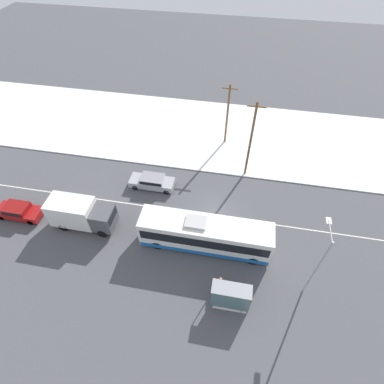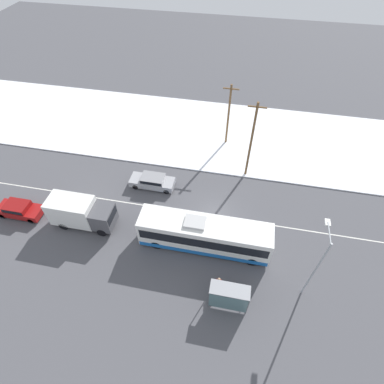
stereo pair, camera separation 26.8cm
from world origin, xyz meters
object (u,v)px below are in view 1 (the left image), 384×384
utility_pole_roadside (251,140)px  utility_pole_snowlot (227,114)px  box_truck (80,213)px  pedestrian_at_stop (220,282)px  parked_car_near_truck (18,211)px  bus_shelter (231,296)px  sedan_car (152,181)px  streetlamp (319,258)px  city_bus (205,234)px

utility_pole_roadside → utility_pole_snowlot: 6.13m
box_truck → pedestrian_at_stop: box_truck is taller
parked_car_near_truck → utility_pole_snowlot: utility_pole_snowlot is taller
utility_pole_snowlot → bus_shelter: bearing=-82.8°
sedan_car → parked_car_near_truck: size_ratio=1.08×
sedan_car → streetlamp: 18.18m
city_bus → box_truck: size_ratio=1.90×
sedan_car → city_bus: bearing=136.6°
city_bus → streetlamp: bearing=-16.3°
streetlamp → utility_pole_snowlot: utility_pole_snowlot is taller
city_bus → parked_car_near_truck: 18.62m
bus_shelter → box_truck: bearing=159.6°
city_bus → pedestrian_at_stop: bearing=-64.8°
utility_pole_roadside → bus_shelter: bearing=-91.0°
box_truck → sedan_car: 8.09m
streetlamp → utility_pole_snowlot: bearing=115.2°
sedan_car → utility_pole_snowlot: bearing=-126.9°
streetlamp → parked_car_near_truck: bearing=174.7°
parked_car_near_truck → utility_pole_roadside: bearing=25.2°
city_bus → utility_pole_roadside: (3.04, 10.19, 3.11)m
city_bus → utility_pole_roadside: size_ratio=1.27×
box_truck → utility_pole_roadside: (14.93, 9.99, 3.07)m
sedan_car → bus_shelter: size_ratio=1.56×
bus_shelter → streetlamp: 7.09m
box_truck → streetlamp: bearing=-7.6°
city_bus → bus_shelter: bearing=-62.1°
streetlamp → sedan_car: bearing=149.9°
box_truck → city_bus: bearing=-1.0°
bus_shelter → utility_pole_snowlot: (-2.63, 20.80, 2.42)m
city_bus → sedan_car: 9.31m
pedestrian_at_stop → streetlamp: 7.79m
sedan_car → utility_pole_roadside: 11.23m
bus_shelter → city_bus: bearing=117.9°
utility_pole_roadside → pedestrian_at_stop: bearing=-94.8°
parked_car_near_truck → bus_shelter: bus_shelter is taller
utility_pole_roadside → streetlamp: bearing=-66.2°
city_bus → utility_pole_snowlot: bearing=89.5°
city_bus → sedan_car: size_ratio=2.44×
parked_car_near_truck → utility_pole_snowlot: size_ratio=0.57×
pedestrian_at_stop → streetlamp: size_ratio=0.23×
box_truck → bus_shelter: 15.65m
box_truck → bus_shelter: box_truck is taller
bus_shelter → utility_pole_snowlot: utility_pole_snowlot is taller
sedan_car → parked_car_near_truck: (-11.85, -6.35, 0.02)m
box_truck → streetlamp: (20.54, -2.74, 2.89)m
utility_pole_snowlot → pedestrian_at_stop: bearing=-85.0°
sedan_car → pedestrian_at_stop: (8.59, -10.30, 0.26)m
pedestrian_at_stop → utility_pole_roadside: 14.65m
box_truck → utility_pole_snowlot: bearing=51.9°
bus_shelter → pedestrian_at_stop: bearing=125.1°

